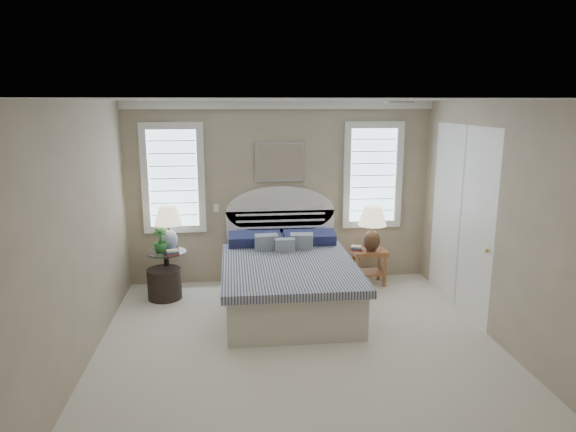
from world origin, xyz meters
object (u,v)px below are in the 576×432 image
(side_table_left, at_px, (167,268))
(bed, at_px, (288,278))
(nightstand_right, at_px, (369,259))
(lamp_right, at_px, (372,224))
(floor_pot, at_px, (165,284))
(lamp_left, at_px, (168,223))

(side_table_left, bearing_deg, bed, -19.74)
(side_table_left, relative_size, nightstand_right, 1.19)
(bed, xyz_separation_m, lamp_right, (1.31, 0.64, 0.55))
(lamp_right, bearing_deg, floor_pot, -175.99)
(floor_pot, distance_m, lamp_left, 0.85)
(nightstand_right, relative_size, lamp_left, 0.84)
(bed, relative_size, lamp_left, 3.63)
(floor_pot, bearing_deg, lamp_right, 4.01)
(bed, relative_size, side_table_left, 3.61)
(nightstand_right, height_order, floor_pot, nightstand_right)
(side_table_left, bearing_deg, lamp_left, 71.25)
(bed, distance_m, lamp_left, 1.87)
(bed, relative_size, lamp_right, 3.38)
(nightstand_right, bearing_deg, lamp_right, -73.42)
(bed, bearing_deg, lamp_right, 26.06)
(lamp_left, bearing_deg, nightstand_right, -0.23)
(side_table_left, relative_size, floor_pot, 1.35)
(floor_pot, height_order, lamp_left, lamp_left)
(bed, height_order, lamp_left, bed)
(nightstand_right, bearing_deg, side_table_left, -178.06)
(side_table_left, xyz_separation_m, lamp_right, (2.96, 0.05, 0.55))
(nightstand_right, bearing_deg, floor_pot, -175.03)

